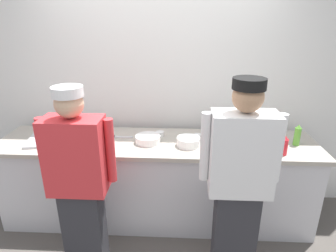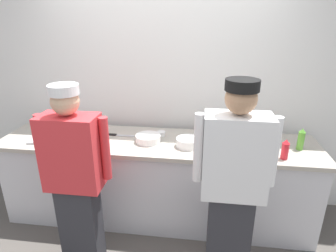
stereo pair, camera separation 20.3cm
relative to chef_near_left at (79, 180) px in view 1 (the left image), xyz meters
The scene contains 16 objects.
ground_plane 1.05m from the chef_near_left, 29.03° to the left, with size 9.00×9.00×0.00m, color #514C47.
wall_back 1.43m from the chef_near_left, 65.00° to the left, with size 4.92×0.10×2.94m.
prep_counter 0.96m from the chef_near_left, 51.31° to the left, with size 3.14×0.72×0.89m.
chef_near_left is the anchor object (origin of this frame).
chef_center 1.23m from the chef_near_left, ahead, with size 0.60×0.24×1.66m.
plate_stack_front 1.05m from the chef_near_left, 34.74° to the left, with size 0.22×0.22×0.08m.
plate_stack_rear 0.80m from the chef_near_left, 54.33° to the left, with size 0.24×0.24×0.07m.
mixing_bowl_steel 1.48m from the chef_near_left, 30.20° to the left, with size 0.32×0.32×0.10m, color #B7BABF.
sheet_tray 0.81m from the chef_near_left, 127.40° to the left, with size 0.45×0.35×0.02m, color #B7BABF.
squeeze_bottle_primary 2.00m from the chef_near_left, 19.43° to the left, with size 0.06×0.06×0.21m.
squeeze_bottle_secondary 1.76m from the chef_near_left, 14.93° to the left, with size 0.06×0.06×0.18m.
ramekin_red_sauce 1.23m from the chef_near_left, 39.19° to the left, with size 0.08×0.08×0.04m.
ramekin_orange_sauce 1.00m from the chef_near_left, 55.14° to the left, with size 0.08×0.08×0.05m.
ramekin_yellow_sauce 1.15m from the chef_near_left, 26.28° to the left, with size 0.11×0.11×0.04m.
deli_cup 1.37m from the chef_near_left, 40.42° to the left, with size 0.09×0.09×0.09m, color white.
chefs_knife 0.77m from the chef_near_left, 80.08° to the left, with size 0.28×0.03×0.02m.
Camera 1 is at (0.25, -2.18, 2.04)m, focal length 30.48 mm.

